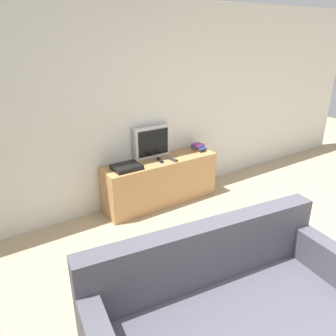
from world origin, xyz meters
The scene contains 8 objects.
wall_back centered at (0.00, 3.03, 1.30)m, with size 9.00×0.06×2.60m.
tv_stand centered at (0.31, 2.77, 0.32)m, with size 1.61×0.42×0.63m.
television centered at (0.28, 2.94, 0.84)m, with size 0.53×0.09×0.43m.
couch centered at (-0.58, 0.51, 0.32)m, with size 1.99×1.11×0.95m.
book_stack centered at (0.98, 2.80, 0.68)m, with size 0.16×0.21×0.09m.
remote_on_stand centered at (0.29, 2.74, 0.64)m, with size 0.07×0.17×0.02m.
remote_secondary centered at (0.44, 2.67, 0.64)m, with size 0.06×0.17×0.02m.
set_top_box centered at (-0.21, 2.74, 0.66)m, with size 0.35×0.27×0.05m.
Camera 1 is at (-1.86, -0.68, 2.19)m, focal length 35.00 mm.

